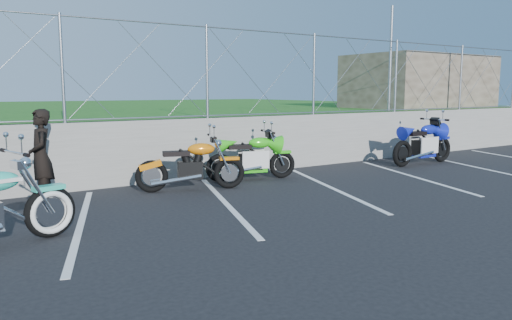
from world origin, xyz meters
TOP-DOWN VIEW (x-y plane):
  - ground at (0.00, 0.00)m, footprint 90.00×90.00m
  - retaining_wall at (0.00, 3.50)m, footprint 30.00×0.22m
  - grass_field at (0.00, 13.50)m, footprint 30.00×20.00m
  - stone_building at (10.50, 5.50)m, footprint 5.00×3.00m
  - chain_link_fence at (0.00, 3.50)m, footprint 28.00×0.03m
  - sign_pole at (7.20, 3.90)m, footprint 0.08×0.08m
  - parking_lines at (1.20, 1.00)m, footprint 18.29×4.31m
  - naked_orange at (0.02, 2.27)m, footprint 2.03×0.84m
  - sportbike_green at (1.59, 2.59)m, footprint 1.97×0.73m
  - sportbike_blue at (6.54, 2.08)m, footprint 2.25×0.80m
  - person_standing at (-2.60, 2.62)m, footprint 0.43×0.62m

SIDE VIEW (x-z plane):
  - ground at x=0.00m, z-range 0.00..0.00m
  - parking_lines at x=1.20m, z-range 0.00..0.01m
  - naked_orange at x=0.02m, z-range -0.08..0.97m
  - sportbike_green at x=1.59m, z-range -0.07..0.97m
  - sportbike_blue at x=6.54m, z-range -0.08..1.09m
  - retaining_wall at x=0.00m, z-range 0.00..1.30m
  - grass_field at x=0.00m, z-range 0.00..1.30m
  - person_standing at x=-2.60m, z-range 0.00..1.60m
  - stone_building at x=10.50m, z-range 1.30..3.10m
  - chain_link_fence at x=0.00m, z-range 1.30..3.30m
  - sign_pole at x=7.20m, z-range 1.30..4.30m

